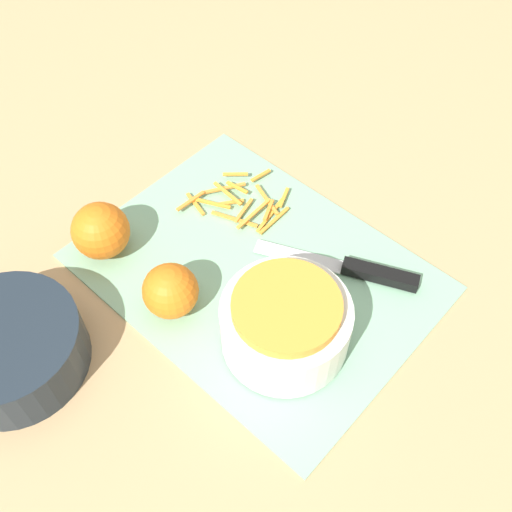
{
  "coord_description": "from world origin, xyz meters",
  "views": [
    {
      "loc": [
        -0.32,
        0.35,
        0.66
      ],
      "look_at": [
        0.0,
        0.0,
        0.04
      ],
      "focal_mm": 42.0,
      "sensor_mm": 36.0,
      "label": 1
    }
  ],
  "objects_px": {
    "bowl_speckled": "(285,323)",
    "knife": "(363,271)",
    "orange_right": "(101,231)",
    "bowl_dark": "(10,348)",
    "orange_left": "(170,291)"
  },
  "relations": [
    {
      "from": "bowl_speckled",
      "to": "knife",
      "type": "bearing_deg",
      "value": -94.61
    },
    {
      "from": "orange_left",
      "to": "orange_right",
      "type": "relative_size",
      "value": 0.91
    },
    {
      "from": "bowl_speckled",
      "to": "orange_right",
      "type": "height_order",
      "value": "bowl_speckled"
    },
    {
      "from": "bowl_dark",
      "to": "orange_left",
      "type": "relative_size",
      "value": 2.49
    },
    {
      "from": "orange_left",
      "to": "orange_right",
      "type": "bearing_deg",
      "value": -0.6
    },
    {
      "from": "bowl_dark",
      "to": "orange_right",
      "type": "relative_size",
      "value": 2.26
    },
    {
      "from": "bowl_speckled",
      "to": "bowl_dark",
      "type": "distance_m",
      "value": 0.33
    },
    {
      "from": "orange_left",
      "to": "orange_right",
      "type": "xyz_separation_m",
      "value": [
        0.14,
        -0.0,
        0.0
      ]
    },
    {
      "from": "bowl_dark",
      "to": "knife",
      "type": "relative_size",
      "value": 0.83
    },
    {
      "from": "bowl_speckled",
      "to": "orange_left",
      "type": "height_order",
      "value": "bowl_speckled"
    },
    {
      "from": "knife",
      "to": "orange_left",
      "type": "bearing_deg",
      "value": 29.82
    },
    {
      "from": "bowl_speckled",
      "to": "orange_right",
      "type": "relative_size",
      "value": 2.0
    },
    {
      "from": "knife",
      "to": "orange_left",
      "type": "xyz_separation_m",
      "value": [
        0.15,
        0.21,
        0.03
      ]
    },
    {
      "from": "bowl_dark",
      "to": "orange_right",
      "type": "height_order",
      "value": "orange_right"
    },
    {
      "from": "bowl_speckled",
      "to": "bowl_dark",
      "type": "xyz_separation_m",
      "value": [
        0.22,
        0.24,
        -0.01
      ]
    }
  ]
}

